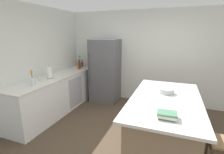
% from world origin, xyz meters
% --- Properties ---
extents(ground_plane, '(7.20, 7.20, 0.00)m').
position_xyz_m(ground_plane, '(0.00, 0.00, 0.00)').
color(ground_plane, '#4C3D2D').
extents(wall_rear, '(6.00, 0.10, 2.60)m').
position_xyz_m(wall_rear, '(0.00, 2.25, 1.30)').
color(wall_rear, silver).
rests_on(wall_rear, ground_plane).
extents(wall_left, '(0.10, 6.00, 2.60)m').
position_xyz_m(wall_left, '(-2.45, 0.00, 1.30)').
color(wall_left, silver).
rests_on(wall_left, ground_plane).
extents(counter_run_left, '(0.66, 2.78, 0.94)m').
position_xyz_m(counter_run_left, '(-2.09, 0.72, 0.47)').
color(counter_run_left, white).
rests_on(counter_run_left, ground_plane).
extents(kitchen_island, '(1.11, 2.06, 0.92)m').
position_xyz_m(kitchen_island, '(0.55, 0.17, 0.47)').
color(kitchen_island, '#8E755B').
rests_on(kitchen_island, ground_plane).
extents(refrigerator, '(0.77, 0.72, 1.81)m').
position_xyz_m(refrigerator, '(-1.24, 1.85, 0.90)').
color(refrigerator, '#56565B').
rests_on(refrigerator, ground_plane).
extents(bar_stool, '(0.36, 0.36, 0.68)m').
position_xyz_m(bar_stool, '(1.30, -0.42, 0.55)').
color(bar_stool, '#473828').
rests_on(bar_stool, ground_plane).
extents(sink_faucet, '(0.15, 0.05, 0.30)m').
position_xyz_m(sink_faucet, '(-2.13, 0.23, 1.09)').
color(sink_faucet, silver).
rests_on(sink_faucet, counter_run_left).
extents(flower_vase, '(0.08, 0.08, 0.32)m').
position_xyz_m(flower_vase, '(-2.02, -0.09, 1.04)').
color(flower_vase, silver).
rests_on(flower_vase, counter_run_left).
extents(paper_towel_roll, '(0.14, 0.14, 0.31)m').
position_xyz_m(paper_towel_roll, '(-2.08, 0.49, 1.07)').
color(paper_towel_roll, gray).
rests_on(paper_towel_roll, counter_run_left).
extents(hot_sauce_bottle, '(0.05, 0.05, 0.24)m').
position_xyz_m(hot_sauce_bottle, '(-2.09, 1.99, 1.03)').
color(hot_sauce_bottle, red).
rests_on(hot_sauce_bottle, counter_run_left).
extents(wine_bottle, '(0.07, 0.07, 0.36)m').
position_xyz_m(wine_bottle, '(-2.12, 1.90, 1.08)').
color(wine_bottle, '#19381E').
rests_on(wine_bottle, counter_run_left).
extents(gin_bottle, '(0.08, 0.08, 0.36)m').
position_xyz_m(gin_bottle, '(-2.05, 1.81, 1.08)').
color(gin_bottle, '#8CB79E').
rests_on(gin_bottle, counter_run_left).
extents(syrup_bottle, '(0.07, 0.07, 0.26)m').
position_xyz_m(syrup_bottle, '(-2.02, 1.71, 1.04)').
color(syrup_bottle, '#5B3319').
rests_on(syrup_bottle, counter_run_left).
extents(vinegar_bottle, '(0.05, 0.05, 0.26)m').
position_xyz_m(vinegar_bottle, '(-2.00, 1.62, 1.04)').
color(vinegar_bottle, '#994C23').
rests_on(vinegar_bottle, counter_run_left).
extents(cookbook_stack, '(0.25, 0.19, 0.08)m').
position_xyz_m(cookbook_stack, '(0.61, -0.54, 0.96)').
color(cookbook_stack, '#4C7F60').
rests_on(cookbook_stack, kitchen_island).
extents(mixing_bowl, '(0.26, 0.26, 0.09)m').
position_xyz_m(mixing_bowl, '(0.54, 0.42, 0.96)').
color(mixing_bowl, '#B2B5BA').
rests_on(mixing_bowl, kitchen_island).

